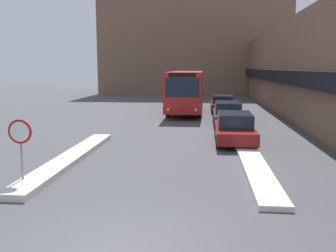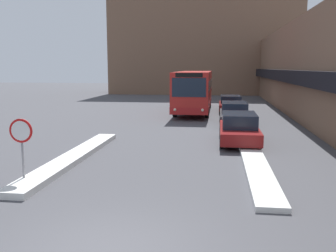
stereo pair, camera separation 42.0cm
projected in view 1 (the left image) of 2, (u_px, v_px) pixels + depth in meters
The scene contains 10 objects.
ground_plane at pixel (117, 252), 7.54m from camera, with size 160.00×160.00×0.00m, color #47474C.
building_row_right at pixel (310, 69), 29.61m from camera, with size 5.50×60.00×7.15m.
building_backdrop_far at pixel (194, 38), 53.09m from camera, with size 26.00×8.00×15.65m.
snow_bank_left at pixel (71, 158), 14.96m from camera, with size 0.90×9.45×0.22m.
snow_bank_right at pixel (255, 165), 13.93m from camera, with size 0.90×8.79×0.16m.
city_bus at pixel (186, 90), 31.19m from camera, with size 2.68×11.65×3.36m.
parked_car_front at pixel (234, 128), 18.54m from camera, with size 1.89×4.59×1.46m.
parked_car_middle at pixel (228, 113), 24.36m from camera, with size 1.85×4.78×1.46m.
parked_car_back at pixel (223, 103), 31.55m from camera, with size 1.92×4.27×1.35m.
stop_sign at pixel (20, 138), 11.54m from camera, with size 0.76×0.08×2.12m.
Camera 1 is at (1.73, -6.92, 3.69)m, focal length 40.00 mm.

